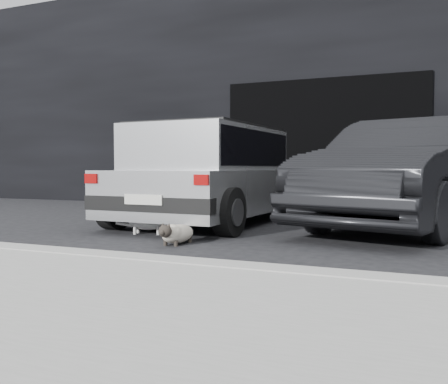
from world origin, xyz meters
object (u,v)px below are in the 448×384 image
at_px(silver_hatchback, 213,170).
at_px(second_car, 411,173).
at_px(cat_siamese, 176,233).
at_px(cat_white, 151,220).

relative_size(silver_hatchback, second_car, 0.86).
distance_m(silver_hatchback, second_car, 2.79).
bearing_deg(silver_hatchback, cat_siamese, -74.52).
bearing_deg(cat_white, silver_hatchback, 157.74).
distance_m(second_car, cat_siamese, 3.45).
height_order(silver_hatchback, cat_siamese, silver_hatchback).
bearing_deg(cat_siamese, second_car, -129.88).
xyz_separation_m(second_car, cat_siamese, (-2.25, -2.54, -0.63)).
relative_size(second_car, cat_siamese, 5.96).
bearing_deg(second_car, cat_siamese, -116.60).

